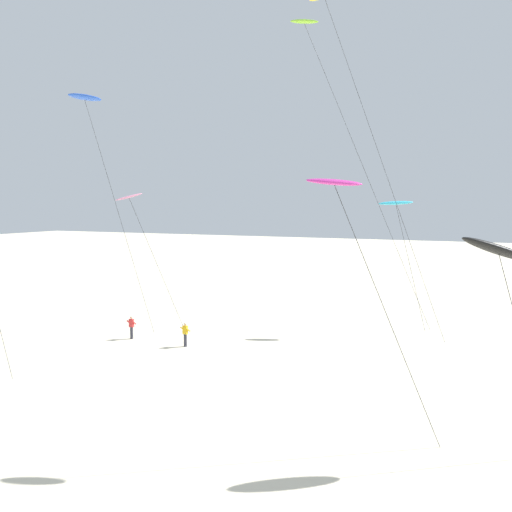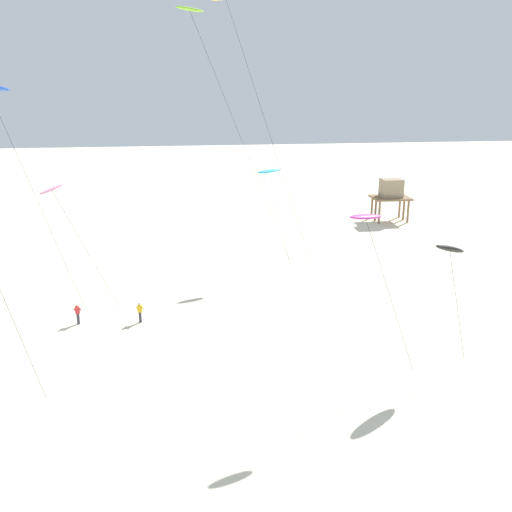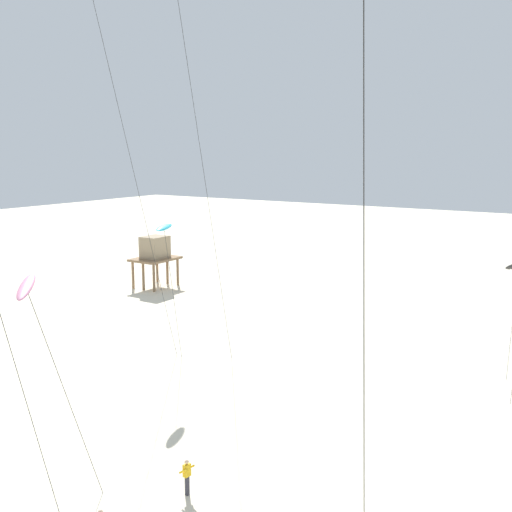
{
  "view_description": "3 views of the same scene",
  "coord_description": "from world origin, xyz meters",
  "px_view_note": "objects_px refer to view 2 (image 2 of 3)",
  "views": [
    {
      "loc": [
        17.59,
        -25.07,
        10.03
      ],
      "look_at": [
        2.19,
        8.1,
        6.64
      ],
      "focal_mm": 41.41,
      "sensor_mm": 36.0,
      "label": 1
    },
    {
      "loc": [
        -0.06,
        -32.77,
        18.51
      ],
      "look_at": [
        5.1,
        6.65,
        5.95
      ],
      "focal_mm": 39.92,
      "sensor_mm": 36.0,
      "label": 2
    },
    {
      "loc": [
        -23.75,
        -7.19,
        15.26
      ],
      "look_at": [
        2.81,
        9.87,
        9.77
      ],
      "focal_mm": 44.13,
      "sensor_mm": 36.0,
      "label": 3
    }
  ],
  "objects_px": {
    "kite_lime": "(192,14)",
    "kite_yellow": "(227,2)",
    "kite_black": "(450,249)",
    "kite_cyan": "(269,172)",
    "kite_flyer_nearest": "(140,312)",
    "kite_magenta": "(366,218)",
    "kite_flyer_middle": "(78,313)",
    "stilt_house": "(391,192)",
    "kite_pink": "(53,192)"
  },
  "relations": [
    {
      "from": "kite_lime",
      "to": "kite_yellow",
      "type": "xyz_separation_m",
      "value": [
        2.76,
        -3.53,
        0.53
      ]
    },
    {
      "from": "kite_magenta",
      "to": "stilt_house",
      "type": "height_order",
      "value": "kite_magenta"
    },
    {
      "from": "kite_black",
      "to": "kite_yellow",
      "type": "distance_m",
      "value": 25.93
    },
    {
      "from": "kite_magenta",
      "to": "kite_flyer_nearest",
      "type": "height_order",
      "value": "kite_magenta"
    },
    {
      "from": "kite_yellow",
      "to": "kite_lime",
      "type": "bearing_deg",
      "value": 127.99
    },
    {
      "from": "kite_pink",
      "to": "kite_flyer_middle",
      "type": "height_order",
      "value": "kite_pink"
    },
    {
      "from": "kite_pink",
      "to": "kite_cyan",
      "type": "bearing_deg",
      "value": 27.24
    },
    {
      "from": "kite_lime",
      "to": "stilt_house",
      "type": "distance_m",
      "value": 38.03
    },
    {
      "from": "kite_cyan",
      "to": "stilt_house",
      "type": "xyz_separation_m",
      "value": [
        19.19,
        18.14,
        -5.9
      ]
    },
    {
      "from": "kite_magenta",
      "to": "kite_black",
      "type": "bearing_deg",
      "value": 14.69
    },
    {
      "from": "kite_cyan",
      "to": "kite_flyer_nearest",
      "type": "relative_size",
      "value": 6.07
    },
    {
      "from": "kite_lime",
      "to": "kite_flyer_nearest",
      "type": "bearing_deg",
      "value": -116.57
    },
    {
      "from": "kite_cyan",
      "to": "kite_flyer_nearest",
      "type": "height_order",
      "value": "kite_cyan"
    },
    {
      "from": "kite_magenta",
      "to": "kite_cyan",
      "type": "bearing_deg",
      "value": 95.48
    },
    {
      "from": "kite_cyan",
      "to": "kite_flyer_middle",
      "type": "xyz_separation_m",
      "value": [
        -16.77,
        -11.08,
        -8.97
      ]
    },
    {
      "from": "kite_flyer_middle",
      "to": "kite_black",
      "type": "bearing_deg",
      "value": -21.61
    },
    {
      "from": "stilt_house",
      "to": "kite_flyer_middle",
      "type": "bearing_deg",
      "value": -140.91
    },
    {
      "from": "kite_pink",
      "to": "kite_flyer_middle",
      "type": "bearing_deg",
      "value": -55.04
    },
    {
      "from": "kite_lime",
      "to": "kite_black",
      "type": "xyz_separation_m",
      "value": [
        15.28,
        -19.68,
        -15.43
      ]
    },
    {
      "from": "kite_lime",
      "to": "kite_pink",
      "type": "relative_size",
      "value": 2.26
    },
    {
      "from": "kite_yellow",
      "to": "kite_flyer_nearest",
      "type": "relative_size",
      "value": 14.89
    },
    {
      "from": "kite_pink",
      "to": "kite_flyer_nearest",
      "type": "height_order",
      "value": "kite_pink"
    },
    {
      "from": "kite_black",
      "to": "kite_cyan",
      "type": "distance_m",
      "value": 22.67
    },
    {
      "from": "kite_black",
      "to": "kite_flyer_middle",
      "type": "relative_size",
      "value": 5.31
    },
    {
      "from": "kite_lime",
      "to": "stilt_house",
      "type": "bearing_deg",
      "value": 36.7
    },
    {
      "from": "kite_cyan",
      "to": "kite_flyer_middle",
      "type": "relative_size",
      "value": 6.07
    },
    {
      "from": "kite_flyer_middle",
      "to": "stilt_house",
      "type": "bearing_deg",
      "value": 39.09
    },
    {
      "from": "kite_lime",
      "to": "stilt_house",
      "type": "relative_size",
      "value": 4.3
    },
    {
      "from": "kite_yellow",
      "to": "kite_cyan",
      "type": "bearing_deg",
      "value": 49.28
    },
    {
      "from": "kite_pink",
      "to": "stilt_house",
      "type": "xyz_separation_m",
      "value": [
        37.21,
        27.42,
        -6.22
      ]
    },
    {
      "from": "kite_cyan",
      "to": "kite_flyer_nearest",
      "type": "xyz_separation_m",
      "value": [
        -11.98,
        -11.4,
        -8.97
      ]
    },
    {
      "from": "kite_black",
      "to": "stilt_house",
      "type": "relative_size",
      "value": 1.57
    },
    {
      "from": "stilt_house",
      "to": "kite_lime",
      "type": "bearing_deg",
      "value": -143.3
    },
    {
      "from": "kite_flyer_nearest",
      "to": "kite_lime",
      "type": "bearing_deg",
      "value": 63.43
    },
    {
      "from": "kite_cyan",
      "to": "stilt_house",
      "type": "height_order",
      "value": "kite_cyan"
    },
    {
      "from": "kite_yellow",
      "to": "stilt_house",
      "type": "xyz_separation_m",
      "value": [
        23.38,
        23.01,
        -20.13
      ]
    },
    {
      "from": "kite_flyer_nearest",
      "to": "kite_magenta",
      "type": "bearing_deg",
      "value": -38.44
    },
    {
      "from": "kite_lime",
      "to": "kite_magenta",
      "type": "relative_size",
      "value": 2.19
    },
    {
      "from": "kite_magenta",
      "to": "kite_yellow",
      "type": "bearing_deg",
      "value": 109.71
    },
    {
      "from": "kite_black",
      "to": "stilt_house",
      "type": "height_order",
      "value": "kite_black"
    },
    {
      "from": "kite_black",
      "to": "kite_lime",
      "type": "bearing_deg",
      "value": 127.83
    },
    {
      "from": "kite_black",
      "to": "kite_flyer_middle",
      "type": "height_order",
      "value": "kite_black"
    },
    {
      "from": "kite_lime",
      "to": "kite_black",
      "type": "distance_m",
      "value": 29.3
    },
    {
      "from": "kite_lime",
      "to": "kite_flyer_middle",
      "type": "xyz_separation_m",
      "value": [
        -9.82,
        -9.73,
        -22.67
      ]
    },
    {
      "from": "kite_black",
      "to": "kite_cyan",
      "type": "relative_size",
      "value": 0.87
    },
    {
      "from": "kite_cyan",
      "to": "stilt_house",
      "type": "relative_size",
      "value": 1.8
    },
    {
      "from": "kite_pink",
      "to": "kite_yellow",
      "type": "distance_m",
      "value": 20.11
    },
    {
      "from": "kite_pink",
      "to": "stilt_house",
      "type": "relative_size",
      "value": 1.9
    },
    {
      "from": "kite_magenta",
      "to": "kite_flyer_middle",
      "type": "xyz_separation_m",
      "value": [
        -18.94,
        11.56,
        -9.81
      ]
    },
    {
      "from": "kite_flyer_middle",
      "to": "kite_pink",
      "type": "bearing_deg",
      "value": 124.96
    }
  ]
}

